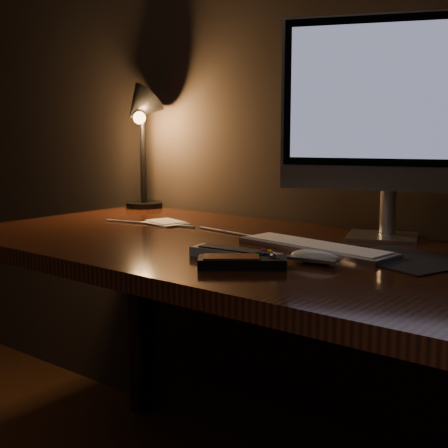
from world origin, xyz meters
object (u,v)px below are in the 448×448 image
Objects in this scene: monitor at (386,108)px; media_remote at (242,262)px; keyboard at (315,247)px; desk_lamp at (140,125)px; desk at (276,294)px; mouse at (315,259)px; tv_remote at (235,254)px.

media_remote is at bearing -118.70° from monitor.
keyboard is 0.90m from desk_lamp.
monitor is 3.10× the size of media_remote.
desk is 0.32m from media_remote.
desk_lamp is (-0.89, 0.37, 0.27)m from mouse.
media_remote is at bearing -135.32° from mouse.
keyboard is at bearing 64.46° from tv_remote.
desk is 0.28m from mouse.
tv_remote is (-0.06, 0.05, -0.00)m from media_remote.
monitor is at bearing 69.12° from tv_remote.
desk is 15.64× the size of mouse.
mouse is at bearing -107.16° from monitor.
desk_lamp is (-0.70, 0.22, 0.41)m from desk.
desk is 7.75× the size of tv_remote.
keyboard is at bearing -20.85° from desk_lamp.
mouse is 0.16m from tv_remote.
desk is at bearing -150.32° from monitor.
media_remote is (-0.09, -0.12, 0.00)m from mouse.
monitor is at bearing 43.84° from media_remote.
desk_lamp is (-0.87, 0.02, -0.04)m from monitor.
media_remote reaches higher than desk.
mouse is (0.07, -0.12, 0.00)m from keyboard.
desk is at bearing 97.54° from tv_remote.
tv_remote is at bearing -103.92° from keyboard.
desk_lamp is (-0.82, 0.25, 0.27)m from keyboard.
monitor is 2.61× the size of tv_remote.
desk is at bearing 72.95° from media_remote.
mouse is at bearing -26.66° from desk_lamp.
monitor is 0.39m from keyboard.
monitor is 0.58m from media_remote.
media_remote is 0.42× the size of desk_lamp.
mouse is at bearing -52.56° from keyboard.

